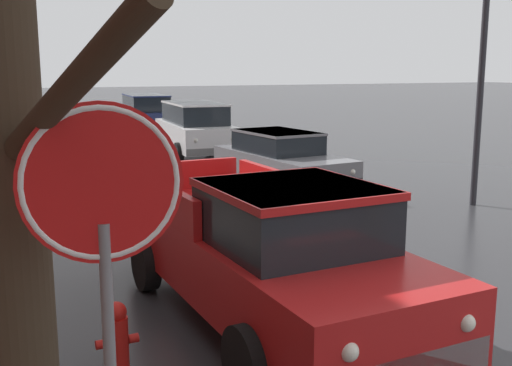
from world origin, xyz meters
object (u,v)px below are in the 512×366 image
object	(u,v)px
stop_sign_at_corner	(104,236)
fire_hydrant	(117,336)
suv_darkblue_parked_far_down_block	(146,114)
street_lamp_post	(483,48)
pickup_truck_red_approaching_near_lane	(265,251)
sedan_grey_parked_kerbside_close	(281,158)
suv_white_parked_kerbside_mid	(195,127)

from	to	relation	value
stop_sign_at_corner	fire_hydrant	bearing A→B (deg)	77.16
suv_darkblue_parked_far_down_block	street_lamp_post	size ratio (longest dim) A/B	0.82
fire_hydrant	street_lamp_post	world-z (taller)	street_lamp_post
fire_hydrant	stop_sign_at_corner	xyz separation A→B (m)	(-0.65, -2.84, 1.81)
pickup_truck_red_approaching_near_lane	sedan_grey_parked_kerbside_close	size ratio (longest dim) A/B	1.23
stop_sign_at_corner	suv_darkblue_parked_far_down_block	bearing A→B (deg)	73.93
suv_white_parked_kerbside_mid	street_lamp_post	xyz separation A→B (m)	(2.89, -9.70, 2.37)
sedan_grey_parked_kerbside_close	suv_white_parked_kerbside_mid	world-z (taller)	suv_white_parked_kerbside_mid
sedan_grey_parked_kerbside_close	suv_white_parked_kerbside_mid	distance (m)	6.21
pickup_truck_red_approaching_near_lane	suv_white_parked_kerbside_mid	xyz separation A→B (m)	(4.04, 13.37, 0.11)
pickup_truck_red_approaching_near_lane	stop_sign_at_corner	size ratio (longest dim) A/B	1.91
suv_darkblue_parked_far_down_block	street_lamp_post	xyz separation A→B (m)	(2.60, -16.71, 2.37)
stop_sign_at_corner	street_lamp_post	distance (m)	11.73
pickup_truck_red_approaching_near_lane	stop_sign_at_corner	distance (m)	4.27
suv_darkblue_parked_far_down_block	fire_hydrant	world-z (taller)	suv_darkblue_parked_far_down_block
sedan_grey_parked_kerbside_close	suv_white_parked_kerbside_mid	xyz separation A→B (m)	(0.03, 6.21, 0.24)
stop_sign_at_corner	street_lamp_post	bearing A→B (deg)	36.27
pickup_truck_red_approaching_near_lane	street_lamp_post	bearing A→B (deg)	27.88
pickup_truck_red_approaching_near_lane	suv_white_parked_kerbside_mid	size ratio (longest dim) A/B	1.11
fire_hydrant	street_lamp_post	xyz separation A→B (m)	(8.76, 4.06, 3.00)
sedan_grey_parked_kerbside_close	street_lamp_post	world-z (taller)	street_lamp_post
pickup_truck_red_approaching_near_lane	fire_hydrant	xyz separation A→B (m)	(-1.82, -0.39, -0.52)
stop_sign_at_corner	street_lamp_post	size ratio (longest dim) A/B	0.47
suv_white_parked_kerbside_mid	stop_sign_at_corner	world-z (taller)	stop_sign_at_corner
fire_hydrant	street_lamp_post	size ratio (longest dim) A/B	0.12
suv_darkblue_parked_far_down_block	stop_sign_at_corner	xyz separation A→B (m)	(-6.80, -23.61, 1.18)
sedan_grey_parked_kerbside_close	suv_darkblue_parked_far_down_block	bearing A→B (deg)	88.62
sedan_grey_parked_kerbside_close	stop_sign_at_corner	xyz separation A→B (m)	(-6.48, -10.40, 1.42)
pickup_truck_red_approaching_near_lane	stop_sign_at_corner	world-z (taller)	stop_sign_at_corner
suv_white_parked_kerbside_mid	stop_sign_at_corner	distance (m)	17.87
sedan_grey_parked_kerbside_close	stop_sign_at_corner	world-z (taller)	stop_sign_at_corner
suv_white_parked_kerbside_mid	sedan_grey_parked_kerbside_close	bearing A→B (deg)	-90.27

